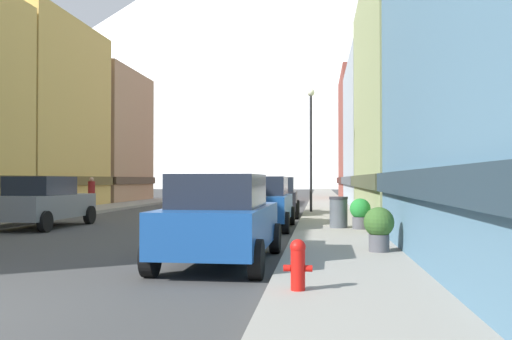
{
  "coord_description": "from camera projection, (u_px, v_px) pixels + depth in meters",
  "views": [
    {
      "loc": [
        5.75,
        -5.57,
        1.68
      ],
      "look_at": [
        0.89,
        36.26,
        2.4
      ],
      "focal_mm": 38.39,
      "sensor_mm": 36.0,
      "label": 1
    }
  ],
  "objects": [
    {
      "name": "car_left_1",
      "position": [
        43.0,
        202.0,
        19.02
      ],
      "size": [
        2.11,
        4.42,
        1.78
      ],
      "color": "slate",
      "rests_on": "ground"
    },
    {
      "name": "storefront_right_1",
      "position": [
        459.0,
        102.0,
        21.53
      ],
      "size": [
        7.77,
        12.16,
        9.75
      ],
      "color": "#8C9966",
      "rests_on": "ground"
    },
    {
      "name": "storefront_right_2",
      "position": [
        423.0,
        136.0,
        33.85
      ],
      "size": [
        9.57,
        12.32,
        9.02
      ],
      "color": "#99A5B2",
      "rests_on": "ground"
    },
    {
      "name": "pedestrian_0",
      "position": [
        92.0,
        194.0,
        28.93
      ],
      "size": [
        0.36,
        0.36,
        1.65
      ],
      "color": "maroon",
      "rests_on": "sidewalk_left"
    },
    {
      "name": "potted_plant_1",
      "position": [
        360.0,
        212.0,
        16.88
      ],
      "size": [
        0.64,
        0.64,
        0.94
      ],
      "color": "#4C4C51",
      "rests_on": "sidewalk_right"
    },
    {
      "name": "trash_bin_right",
      "position": [
        339.0,
        212.0,
        17.32
      ],
      "size": [
        0.59,
        0.59,
        0.98
      ],
      "color": "#4C5156",
      "rests_on": "sidewalk_right"
    },
    {
      "name": "car_driving_0",
      "position": [
        216.0,
        190.0,
        39.08
      ],
      "size": [
        2.06,
        4.4,
        1.78
      ],
      "color": "#B28419",
      "rests_on": "ground"
    },
    {
      "name": "car_right_0",
      "position": [
        221.0,
        219.0,
        10.85
      ],
      "size": [
        2.12,
        4.43,
        1.78
      ],
      "color": "#19478C",
      "rests_on": "ground"
    },
    {
      "name": "car_right_2",
      "position": [
        276.0,
        197.0,
        24.71
      ],
      "size": [
        2.16,
        4.44,
        1.78
      ],
      "color": "black",
      "rests_on": "ground"
    },
    {
      "name": "streetlamp_right",
      "position": [
        311.0,
        131.0,
        26.04
      ],
      "size": [
        0.36,
        0.36,
        5.86
      ],
      "color": "black",
      "rests_on": "sidewalk_right"
    },
    {
      "name": "storefront_right_3",
      "position": [
        384.0,
        139.0,
        45.37
      ],
      "size": [
        7.45,
        10.32,
        10.46
      ],
      "color": "brown",
      "rests_on": "ground"
    },
    {
      "name": "storefront_left_2",
      "position": [
        16.0,
        119.0,
        30.87
      ],
      "size": [
        7.87,
        9.12,
        10.56
      ],
      "color": "#D8B259",
      "rests_on": "ground"
    },
    {
      "name": "fire_hydrant_near",
      "position": [
        298.0,
        263.0,
        7.54
      ],
      "size": [
        0.4,
        0.22,
        0.7
      ],
      "color": "red",
      "rests_on": "sidewalk_right"
    },
    {
      "name": "potted_plant_0",
      "position": [
        379.0,
        226.0,
        11.58
      ],
      "size": [
        0.64,
        0.64,
        0.94
      ],
      "color": "#4C4C51",
      "rests_on": "sidewalk_right"
    },
    {
      "name": "sidewalk_left",
      "position": [
        161.0,
        200.0,
        41.65
      ],
      "size": [
        2.5,
        100.0,
        0.15
      ],
      "primitive_type": "cube",
      "color": "gray",
      "rests_on": "ground"
    },
    {
      "name": "car_driving_1",
      "position": [
        257.0,
        191.0,
        36.55
      ],
      "size": [
        2.06,
        4.4,
        1.78
      ],
      "color": "silver",
      "rests_on": "ground"
    },
    {
      "name": "storefront_left_3",
      "position": [
        88.0,
        139.0,
        40.16
      ],
      "size": [
        7.56,
        8.47,
        9.59
      ],
      "color": "tan",
      "rests_on": "ground"
    },
    {
      "name": "mountain_backdrop",
      "position": [
        291.0,
        42.0,
        266.49
      ],
      "size": [
        346.9,
        346.9,
        137.49
      ],
      "primitive_type": "cone",
      "color": "white",
      "rests_on": "ground"
    },
    {
      "name": "car_right_1",
      "position": [
        262.0,
        202.0,
        18.66
      ],
      "size": [
        2.08,
        4.41,
        1.78
      ],
      "color": "#19478C",
      "rests_on": "ground"
    },
    {
      "name": "sidewalk_right",
      "position": [
        326.0,
        201.0,
        40.21
      ],
      "size": [
        2.5,
        100.0,
        0.15
      ],
      "primitive_type": "cube",
      "color": "gray",
      "rests_on": "ground"
    }
  ]
}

